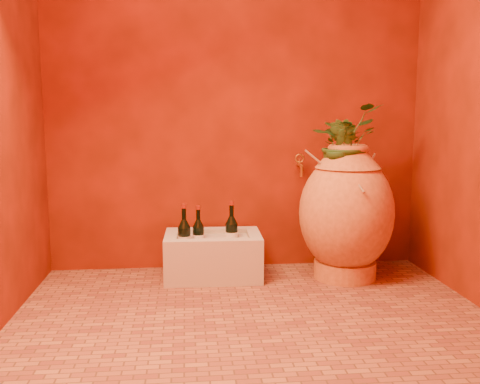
{
  "coord_description": "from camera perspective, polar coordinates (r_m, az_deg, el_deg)",
  "views": [
    {
      "loc": [
        -0.34,
        -2.6,
        1.05
      ],
      "look_at": [
        -0.04,
        0.35,
        0.61
      ],
      "focal_mm": 40.0,
      "sensor_mm": 36.0,
      "label": 1
    }
  ],
  "objects": [
    {
      "name": "wall_tap",
      "position": [
        3.62,
        6.41,
        2.98
      ],
      "size": [
        0.06,
        0.14,
        0.15
      ],
      "color": "#B08128",
      "rests_on": "wall_back"
    },
    {
      "name": "plant_main",
      "position": [
        3.43,
        11.13,
        5.22
      ],
      "size": [
        0.57,
        0.56,
        0.48
      ],
      "primitive_type": "imported",
      "rotation": [
        0.0,
        0.0,
        0.7
      ],
      "color": "#254C1B",
      "rests_on": "amphora"
    },
    {
      "name": "wall_back",
      "position": [
        3.62,
        -0.47,
        11.54
      ],
      "size": [
        2.5,
        0.02,
        2.5
      ],
      "primitive_type": "cube",
      "color": "#511604",
      "rests_on": "ground"
    },
    {
      "name": "wine_bottle_c",
      "position": [
        3.37,
        -5.96,
        -4.94
      ],
      "size": [
        0.08,
        0.08,
        0.34
      ],
      "color": "black",
      "rests_on": "stone_basin"
    },
    {
      "name": "wine_bottle_a",
      "position": [
        3.44,
        -4.46,
        -4.77
      ],
      "size": [
        0.08,
        0.08,
        0.31
      ],
      "color": "black",
      "rests_on": "stone_basin"
    },
    {
      "name": "stone_basin",
      "position": [
        3.48,
        -2.9,
        -6.87
      ],
      "size": [
        0.62,
        0.43,
        0.29
      ],
      "rotation": [
        0.0,
        0.0,
        -0.03
      ],
      "color": "#BDB69C",
      "rests_on": "floor"
    },
    {
      "name": "wine_bottle_b",
      "position": [
        3.46,
        -0.91,
        -4.53
      ],
      "size": [
        0.08,
        0.08,
        0.34
      ],
      "color": "black",
      "rests_on": "stone_basin"
    },
    {
      "name": "floor",
      "position": [
        2.82,
        1.51,
        -13.46
      ],
      "size": [
        2.5,
        2.5,
        0.0
      ],
      "primitive_type": "plane",
      "color": "#945430",
      "rests_on": "ground"
    },
    {
      "name": "plant_side",
      "position": [
        3.33,
        10.74,
        4.63
      ],
      "size": [
        0.24,
        0.25,
        0.35
      ],
      "primitive_type": "imported",
      "rotation": [
        0.0,
        0.0,
        -0.98
      ],
      "color": "#254C1B",
      "rests_on": "amphora"
    },
    {
      "name": "amphora",
      "position": [
        3.46,
        11.28,
        -2.16
      ],
      "size": [
        0.78,
        0.78,
        0.86
      ],
      "rotation": [
        0.0,
        0.0,
        -0.39
      ],
      "color": "#D7843C",
      "rests_on": "floor"
    }
  ]
}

